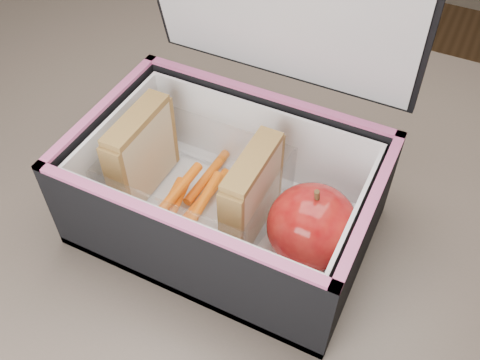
# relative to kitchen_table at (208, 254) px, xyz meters

# --- Properties ---
(kitchen_table) EXTENTS (1.20, 0.80, 0.75)m
(kitchen_table) POSITION_rel_kitchen_table_xyz_m (0.00, 0.00, 0.00)
(kitchen_table) COLOR brown
(kitchen_table) RESTS_ON ground
(lunch_bag) EXTENTS (0.28, 0.23, 0.28)m
(lunch_bag) POSITION_rel_kitchen_table_xyz_m (0.03, -0.01, 0.15)
(lunch_bag) COLOR black
(lunch_bag) RESTS_ON kitchen_table
(plastic_tub) EXTENTS (0.16, 0.12, 0.07)m
(plastic_tub) POSITION_rel_kitchen_table_xyz_m (-0.00, -0.01, 0.14)
(plastic_tub) COLOR white
(plastic_tub) RESTS_ON lunch_bag
(sandwich_left) EXTENTS (0.02, 0.09, 0.10)m
(sandwich_left) POSITION_rel_kitchen_table_xyz_m (-0.06, -0.01, 0.15)
(sandwich_left) COLOR tan
(sandwich_left) RESTS_ON plastic_tub
(sandwich_right) EXTENTS (0.02, 0.08, 0.09)m
(sandwich_right) POSITION_rel_kitchen_table_xyz_m (0.06, -0.01, 0.15)
(sandwich_right) COLOR tan
(sandwich_right) RESTS_ON plastic_tub
(carrot_sticks) EXTENTS (0.05, 0.15, 0.03)m
(carrot_sticks) POSITION_rel_kitchen_table_xyz_m (-0.00, -0.02, 0.12)
(carrot_sticks) COLOR #F14300
(carrot_sticks) RESTS_ON plastic_tub
(paper_napkin) EXTENTS (0.09, 0.09, 0.01)m
(paper_napkin) POSITION_rel_kitchen_table_xyz_m (0.12, -0.02, 0.11)
(paper_napkin) COLOR white
(paper_napkin) RESTS_ON lunch_bag
(red_apple) EXTENTS (0.10, 0.10, 0.09)m
(red_apple) POSITION_rel_kitchen_table_xyz_m (0.12, -0.02, 0.15)
(red_apple) COLOR #7D0007
(red_apple) RESTS_ON paper_napkin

